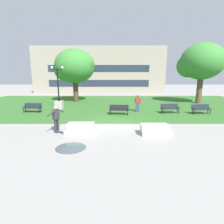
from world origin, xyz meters
TOP-DOWN VIEW (x-y plane):
  - ground_plane at (0.00, 0.00)m, footprint 140.00×140.00m
  - grass_lawn at (0.00, 10.00)m, footprint 40.00×20.00m
  - concrete_block_center at (-2.09, -2.20)m, footprint 1.80×0.90m
  - concrete_block_left at (2.57, -2.49)m, footprint 1.83×0.90m
  - person_skateboarder at (-3.61, -2.03)m, footprint 0.63×1.47m
  - skateboard at (-3.16, -2.23)m, footprint 1.03×0.50m
  - puddle at (-2.15, -4.53)m, footprint 1.53×1.53m
  - park_bench_near_left at (-8.01, 4.38)m, footprint 1.84×0.70m
  - park_bench_near_right at (8.39, 3.62)m, footprint 1.85×0.76m
  - park_bench_far_left at (0.57, 3.32)m, footprint 1.83×0.66m
  - park_bench_far_right at (5.55, 3.97)m, footprint 1.86×0.78m
  - lamp_post_left at (-5.88, 6.16)m, footprint 1.32×0.80m
  - tree_near_right at (-5.33, 12.27)m, footprint 5.78×5.50m
  - tree_far_right at (11.46, 10.58)m, footprint 5.74×5.46m
  - person_bystander_near_lawn at (2.50, 4.65)m, footprint 0.67×0.26m
  - building_facade_distant at (-2.83, 24.50)m, footprint 27.67×1.03m

SIDE VIEW (x-z plane):
  - ground_plane at x=0.00m, z-range 0.00..0.00m
  - puddle at x=-2.15m, z-range 0.00..0.01m
  - grass_lawn at x=0.00m, z-range 0.00..0.02m
  - skateboard at x=-3.16m, z-range 0.02..0.15m
  - concrete_block_center at x=-2.09m, z-range -0.01..0.63m
  - concrete_block_left at x=2.57m, z-range -0.01..0.63m
  - park_bench_near_left at x=-8.01m, z-range 0.09..0.99m
  - park_bench_near_right at x=8.39m, z-range 0.09..0.99m
  - park_bench_far_left at x=0.57m, z-range 0.09..0.99m
  - park_bench_far_right at x=5.55m, z-range 0.09..0.99m
  - person_skateboarder at x=-3.61m, z-range 0.12..1.83m
  - person_bystander_near_lawn at x=2.50m, z-range 0.13..1.84m
  - lamp_post_left at x=-5.88m, z-range -1.37..3.35m
  - building_facade_distant at x=-2.83m, z-range -0.01..9.67m
  - tree_near_right at x=-5.33m, z-range 1.24..8.52m
  - tree_far_right at x=11.46m, z-range 1.50..9.26m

